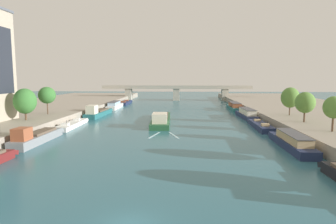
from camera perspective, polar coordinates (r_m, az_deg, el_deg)
name	(u,v)px	position (r m, az deg, el deg)	size (l,w,h in m)	color
quay_left	(19,114)	(86.90, -27.23, -0.27)	(36.00, 170.00, 2.03)	gray
quay_right	(329,116)	(83.21, 29.17, -0.66)	(36.00, 170.00, 2.03)	gray
barge_midriver	(161,119)	(67.73, -1.39, -1.39)	(5.08, 23.70, 3.12)	#235633
wake_behind_barge	(164,135)	(53.45, -0.79, -4.59)	(5.59, 6.02, 0.03)	#A0CCD6
moored_boat_left_lone	(36,137)	(51.84, -24.50, -4.48)	(2.87, 13.93, 3.16)	gray
moored_boat_left_downstream	(72,124)	(65.94, -18.32, -2.32)	(3.09, 14.69, 2.07)	silver
moored_boat_left_gap_after	(98,112)	(81.89, -13.64, -0.08)	(3.58, 16.80, 3.48)	#23666B
moored_boat_left_upstream	(115,105)	(101.04, -10.45, 1.28)	(3.44, 15.36, 2.48)	silver
moored_boat_left_far	(125,103)	(118.20, -8.44, 1.86)	(3.78, 16.98, 2.09)	#1E284C
moored_boat_right_end	(292,142)	(47.45, 23.19, -5.38)	(2.94, 15.33, 2.42)	#1E284C
moored_boat_right_upstream	(260,125)	(63.67, 17.71, -2.54)	(2.83, 14.14, 2.23)	#1E284C
moored_boat_right_lone	(247,114)	(78.74, 15.26, -0.37)	(3.42, 15.68, 2.56)	#1E284C
moored_boat_right_near	(234,107)	(97.85, 12.91, 1.06)	(3.16, 16.67, 2.55)	#23666B
tree_left_far	(25,101)	(64.79, -26.34, 1.92)	(4.41, 4.41, 6.38)	brown
tree_left_nearest	(47,95)	(73.15, -22.75, 3.06)	(3.90, 3.90, 6.40)	brown
tree_right_end_of_row	(334,107)	(52.63, 29.87, 0.77)	(3.21, 3.21, 5.64)	brown
tree_right_second	(305,103)	(61.34, 25.40, 1.69)	(3.74, 3.74, 5.81)	brown
tree_right_distant	(290,98)	(70.95, 22.94, 2.63)	(4.04, 4.04, 6.36)	brown
bridge_far	(176,91)	(133.73, 1.64, 4.20)	(68.44, 4.40, 6.92)	#ADA899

